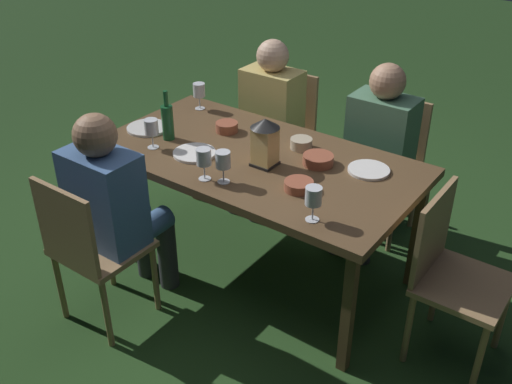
{
  "coord_description": "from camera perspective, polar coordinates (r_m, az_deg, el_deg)",
  "views": [
    {
      "loc": [
        -1.68,
        2.31,
        2.22
      ],
      "look_at": [
        0.0,
        0.0,
        0.52
      ],
      "focal_mm": 41.54,
      "sensor_mm": 36.0,
      "label": 1
    }
  ],
  "objects": [
    {
      "name": "dining_table",
      "position": [
        3.24,
        0.0,
        2.59
      ],
      "size": [
        1.77,
        0.94,
        0.75
      ],
      "color": "brown",
      "rests_on": "ground"
    },
    {
      "name": "person_in_blue",
      "position": [
        3.09,
        -13.35,
        -1.1
      ],
      "size": [
        0.38,
        0.47,
        1.15
      ],
      "color": "#426699",
      "rests_on": "ground"
    },
    {
      "name": "chair_side_right_b",
      "position": [
        3.07,
        -15.69,
        -5.05
      ],
      "size": [
        0.42,
        0.4,
        0.87
      ],
      "color": "#9E7A51",
      "rests_on": "ground"
    },
    {
      "name": "person_in_green",
      "position": [
        3.61,
        11.42,
        4.02
      ],
      "size": [
        0.38,
        0.47,
        1.15
      ],
      "color": "#4C7A5B",
      "rests_on": "ground"
    },
    {
      "name": "chair_head_near",
      "position": [
        2.94,
        18.29,
        -7.27
      ],
      "size": [
        0.4,
        0.42,
        0.87
      ],
      "color": "#9E7A51",
      "rests_on": "ground"
    },
    {
      "name": "bowl_olives",
      "position": [
        3.14,
        6.01,
        3.14
      ],
      "size": [
        0.16,
        0.16,
        0.05
      ],
      "color": "#9E5138",
      "rests_on": "dining_table"
    },
    {
      "name": "bowl_salad",
      "position": [
        3.3,
        4.38,
        4.72
      ],
      "size": [
        0.12,
        0.12,
        0.06
      ],
      "color": "#BCAD8E",
      "rests_on": "dining_table"
    },
    {
      "name": "ground_plane",
      "position": [
        3.62,
        0.0,
        -7.16
      ],
      "size": [
        16.0,
        16.0,
        0.0
      ],
      "primitive_type": "plane",
      "color": "#26471E"
    },
    {
      "name": "wine_glass_a",
      "position": [
        2.92,
        -3.19,
        2.98
      ],
      "size": [
        0.08,
        0.08,
        0.17
      ],
      "color": "silver",
      "rests_on": "dining_table"
    },
    {
      "name": "lantern_centerpiece",
      "position": [
        3.06,
        0.87,
        5.06
      ],
      "size": [
        0.15,
        0.15,
        0.27
      ],
      "color": "black",
      "rests_on": "dining_table"
    },
    {
      "name": "wine_glass_c",
      "position": [
        3.79,
        -5.5,
        9.63
      ],
      "size": [
        0.08,
        0.08,
        0.17
      ],
      "color": "silver",
      "rests_on": "dining_table"
    },
    {
      "name": "plate_b",
      "position": [
        3.12,
        10.8,
        2.09
      ],
      "size": [
        0.22,
        0.22,
        0.01
      ],
      "primitive_type": "cylinder",
      "color": "white",
      "rests_on": "dining_table"
    },
    {
      "name": "wine_glass_d",
      "position": [
        3.31,
        -10.04,
        6.06
      ],
      "size": [
        0.08,
        0.08,
        0.17
      ],
      "color": "silver",
      "rests_on": "dining_table"
    },
    {
      "name": "bowl_bread",
      "position": [
        3.49,
        -2.83,
        6.3
      ],
      "size": [
        0.13,
        0.13,
        0.06
      ],
      "color": "#9E5138",
      "rests_on": "dining_table"
    },
    {
      "name": "wine_glass_b",
      "position": [
        2.95,
        -5.05,
        3.24
      ],
      "size": [
        0.08,
        0.08,
        0.17
      ],
      "color": "silver",
      "rests_on": "dining_table"
    },
    {
      "name": "chair_side_left_b",
      "position": [
        4.17,
        2.54,
        6.08
      ],
      "size": [
        0.42,
        0.4,
        0.87
      ],
      "color": "#9E7A51",
      "rests_on": "ground"
    },
    {
      "name": "green_bottle_on_table",
      "position": [
        3.4,
        -8.51,
        6.76
      ],
      "size": [
        0.07,
        0.07,
        0.29
      ],
      "color": "#195128",
      "rests_on": "dining_table"
    },
    {
      "name": "plate_c",
      "position": [
        3.59,
        -10.39,
        6.1
      ],
      "size": [
        0.25,
        0.25,
        0.01
      ],
      "primitive_type": "cylinder",
      "color": "silver",
      "rests_on": "dining_table"
    },
    {
      "name": "person_in_mustard",
      "position": [
        3.96,
        1.0,
        7.13
      ],
      "size": [
        0.38,
        0.47,
        1.15
      ],
      "color": "tan",
      "rests_on": "ground"
    },
    {
      "name": "plate_a",
      "position": [
        3.25,
        -5.95,
        3.75
      ],
      "size": [
        0.24,
        0.24,
        0.01
      ],
      "primitive_type": "cylinder",
      "color": "white",
      "rests_on": "dining_table"
    },
    {
      "name": "bowl_dip",
      "position": [
        2.9,
        4.15,
        0.67
      ],
      "size": [
        0.15,
        0.15,
        0.05
      ],
      "color": "#9E5138",
      "rests_on": "dining_table"
    },
    {
      "name": "wine_glass_e",
      "position": [
        2.62,
        5.55,
        -0.55
      ],
      "size": [
        0.08,
        0.08,
        0.17
      ],
      "color": "silver",
      "rests_on": "dining_table"
    },
    {
      "name": "chair_side_left_a",
      "position": [
        3.84,
        12.47,
        3.04
      ],
      "size": [
        0.42,
        0.4,
        0.87
      ],
      "color": "#9E7A51",
      "rests_on": "ground"
    }
  ]
}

